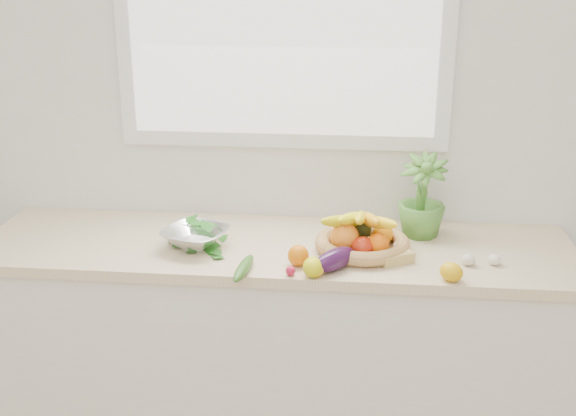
# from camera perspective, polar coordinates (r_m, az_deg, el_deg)

# --- Properties ---
(back_wall) EXTENTS (4.50, 0.02, 2.70)m
(back_wall) POSITION_cam_1_polar(r_m,az_deg,el_deg) (2.88, -0.36, 7.81)
(back_wall) COLOR white
(back_wall) RESTS_ON ground
(counter_cabinet) EXTENTS (2.20, 0.58, 0.86)m
(counter_cabinet) POSITION_cam_1_polar(r_m,az_deg,el_deg) (2.94, -0.95, -11.28)
(counter_cabinet) COLOR silver
(counter_cabinet) RESTS_ON ground
(countertop) EXTENTS (2.24, 0.62, 0.04)m
(countertop) POSITION_cam_1_polar(r_m,az_deg,el_deg) (2.74, -1.00, -3.18)
(countertop) COLOR beige
(countertop) RESTS_ON counter_cabinet
(window_frame) EXTENTS (1.30, 0.03, 1.10)m
(window_frame) POSITION_cam_1_polar(r_m,az_deg,el_deg) (2.81, -0.41, 15.75)
(window_frame) COLOR white
(window_frame) RESTS_ON back_wall
(window_pane) EXTENTS (1.18, 0.01, 0.98)m
(window_pane) POSITION_cam_1_polar(r_m,az_deg,el_deg) (2.79, -0.46, 15.72)
(window_pane) COLOR white
(window_pane) RESTS_ON window_frame
(orange_loose) EXTENTS (0.09, 0.09, 0.07)m
(orange_loose) POSITION_cam_1_polar(r_m,az_deg,el_deg) (2.53, 0.81, -3.77)
(orange_loose) COLOR #D76706
(orange_loose) RESTS_ON countertop
(lemon_a) EXTENTS (0.07, 0.09, 0.07)m
(lemon_a) POSITION_cam_1_polar(r_m,az_deg,el_deg) (2.45, 1.97, -4.69)
(lemon_a) COLOR #CFC80B
(lemon_a) RESTS_ON countertop
(lemon_b) EXTENTS (0.08, 0.08, 0.05)m
(lemon_b) POSITION_cam_1_polar(r_m,az_deg,el_deg) (2.45, 2.22, -4.85)
(lemon_b) COLOR yellow
(lemon_b) RESTS_ON countertop
(lemon_c) EXTENTS (0.10, 0.10, 0.07)m
(lemon_c) POSITION_cam_1_polar(r_m,az_deg,el_deg) (2.47, 12.78, -4.95)
(lemon_c) COLOR #E0A80C
(lemon_c) RESTS_ON countertop
(apple) EXTENTS (0.10, 0.10, 0.08)m
(apple) POSITION_cam_1_polar(r_m,az_deg,el_deg) (2.59, 5.92, -3.15)
(apple) COLOR #B5250E
(apple) RESTS_ON countertop
(ginger) EXTENTS (0.13, 0.10, 0.04)m
(ginger) POSITION_cam_1_polar(r_m,az_deg,el_deg) (2.58, 8.59, -3.95)
(ginger) COLOR tan
(ginger) RESTS_ON countertop
(garlic_a) EXTENTS (0.05, 0.05, 0.04)m
(garlic_a) POSITION_cam_1_polar(r_m,az_deg,el_deg) (2.64, 15.99, -3.94)
(garlic_a) COLOR white
(garlic_a) RESTS_ON countertop
(garlic_b) EXTENTS (0.06, 0.06, 0.04)m
(garlic_b) POSITION_cam_1_polar(r_m,az_deg,el_deg) (2.68, 8.84, -2.97)
(garlic_b) COLOR silver
(garlic_b) RESTS_ON countertop
(garlic_c) EXTENTS (0.05, 0.05, 0.04)m
(garlic_c) POSITION_cam_1_polar(r_m,az_deg,el_deg) (2.61, 14.07, -3.99)
(garlic_c) COLOR beige
(garlic_c) RESTS_ON countertop
(eggplant) EXTENTS (0.18, 0.19, 0.08)m
(eggplant) POSITION_cam_1_polar(r_m,az_deg,el_deg) (2.50, 3.73, -4.07)
(eggplant) COLOR #2E0E35
(eggplant) RESTS_ON countertop
(cucumber) EXTENTS (0.06, 0.22, 0.04)m
(cucumber) POSITION_cam_1_polar(r_m,az_deg,el_deg) (2.48, -3.52, -4.76)
(cucumber) COLOR #225318
(cucumber) RESTS_ON countertop
(radish) EXTENTS (0.04, 0.04, 0.03)m
(radish) POSITION_cam_1_polar(r_m,az_deg,el_deg) (2.46, 0.20, -4.99)
(radish) COLOR #B9173B
(radish) RESTS_ON countertop
(potted_herb) EXTENTS (0.21, 0.21, 0.33)m
(potted_herb) POSITION_cam_1_polar(r_m,az_deg,el_deg) (2.80, 10.53, 0.88)
(potted_herb) COLOR #4E8B32
(potted_herb) RESTS_ON countertop
(fruit_basket) EXTENTS (0.37, 0.37, 0.18)m
(fruit_basket) POSITION_cam_1_polar(r_m,az_deg,el_deg) (2.65, 5.83, -2.36)
(fruit_basket) COLOR tan
(fruit_basket) RESTS_ON countertop
(colander_with_spinach) EXTENTS (0.29, 0.29, 0.12)m
(colander_with_spinach) POSITION_cam_1_polar(r_m,az_deg,el_deg) (2.69, -7.35, -1.92)
(colander_with_spinach) COLOR white
(colander_with_spinach) RESTS_ON countertop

